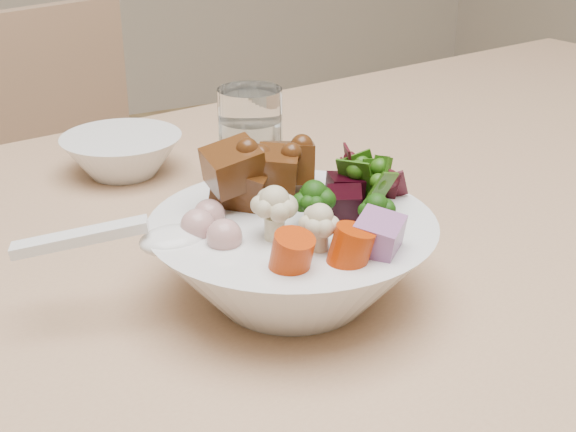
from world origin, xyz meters
The scene contains 6 objects.
dining_table centered at (0.19, 0.20, 0.67)m, with size 1.70×1.12×0.74m.
chair_far centered at (-0.08, 0.85, 0.48)m, with size 0.50×0.50×0.85m.
food_bowl centered at (-0.06, 0.06, 0.78)m, with size 0.24×0.24×0.13m.
soup_spoon centered at (-0.18, 0.08, 0.81)m, with size 0.16×0.08×0.03m.
water_glass centered at (0.00, 0.28, 0.80)m, with size 0.07×0.07×0.12m.
side_bowl centered at (-0.11, 0.41, 0.77)m, with size 0.14×0.14×0.05m, color white, non-canonical shape.
Camera 1 is at (-0.35, -0.48, 1.09)m, focal length 50.00 mm.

